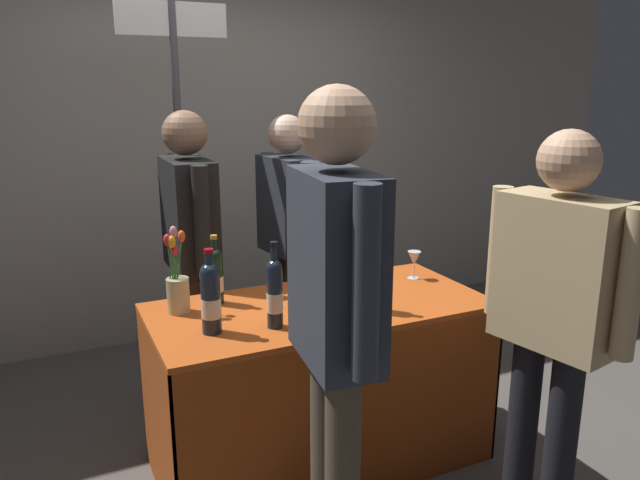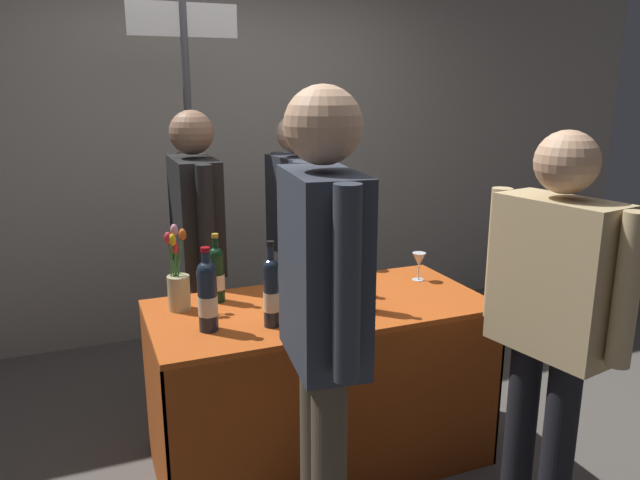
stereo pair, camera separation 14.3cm
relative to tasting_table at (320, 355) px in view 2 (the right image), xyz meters
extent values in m
plane|color=#514C47|center=(0.00, 0.00, -0.54)|extent=(12.00, 12.00, 0.00)
cube|color=#9E998E|center=(0.00, 1.86, 1.03)|extent=(7.23, 0.12, 3.14)
cube|color=#B74C19|center=(0.00, 0.00, 0.24)|extent=(1.52, 0.72, 0.02)
cube|color=#963E14|center=(0.00, -0.36, -0.16)|extent=(1.52, 0.01, 0.77)
cube|color=#963E14|center=(0.00, 0.36, -0.16)|extent=(1.52, 0.01, 0.77)
cube|color=#963E14|center=(-0.75, 0.00, -0.16)|extent=(0.01, 0.72, 0.77)
cube|color=#963E14|center=(0.75, 0.00, -0.16)|extent=(0.01, 0.72, 0.77)
cylinder|color=black|center=(-0.14, -0.23, 0.37)|extent=(0.07, 0.07, 0.24)
sphere|color=black|center=(-0.14, -0.23, 0.49)|extent=(0.07, 0.07, 0.07)
cylinder|color=black|center=(-0.14, -0.23, 0.53)|extent=(0.03, 0.03, 0.08)
cylinder|color=#B7932D|center=(-0.14, -0.23, 0.58)|extent=(0.03, 0.03, 0.02)
cylinder|color=beige|center=(-0.14, -0.23, 0.35)|extent=(0.07, 0.07, 0.08)
cylinder|color=#192333|center=(-0.28, -0.16, 0.38)|extent=(0.07, 0.07, 0.26)
sphere|color=#192333|center=(-0.28, -0.16, 0.51)|extent=(0.06, 0.06, 0.06)
cylinder|color=#192333|center=(-0.28, -0.16, 0.55)|extent=(0.03, 0.03, 0.09)
cylinder|color=black|center=(-0.28, -0.16, 0.60)|extent=(0.03, 0.03, 0.02)
cylinder|color=beige|center=(-0.28, -0.16, 0.36)|extent=(0.07, 0.07, 0.08)
cylinder|color=black|center=(0.15, 0.10, 0.36)|extent=(0.08, 0.08, 0.21)
sphere|color=black|center=(0.15, 0.10, 0.47)|extent=(0.08, 0.08, 0.08)
cylinder|color=black|center=(0.15, 0.10, 0.50)|extent=(0.03, 0.03, 0.07)
cylinder|color=maroon|center=(0.15, 0.10, 0.55)|extent=(0.04, 0.04, 0.02)
cylinder|color=beige|center=(0.15, 0.10, 0.34)|extent=(0.08, 0.08, 0.07)
cylinder|color=#38230F|center=(0.16, -0.15, 0.38)|extent=(0.07, 0.07, 0.25)
sphere|color=#38230F|center=(0.16, -0.15, 0.50)|extent=(0.07, 0.07, 0.07)
cylinder|color=#38230F|center=(0.16, -0.15, 0.55)|extent=(0.03, 0.03, 0.09)
cylinder|color=maroon|center=(0.16, -0.15, 0.60)|extent=(0.03, 0.03, 0.02)
cylinder|color=beige|center=(0.16, -0.15, 0.36)|extent=(0.07, 0.07, 0.08)
cylinder|color=#192333|center=(-0.53, -0.11, 0.38)|extent=(0.08, 0.08, 0.25)
sphere|color=#192333|center=(-0.53, -0.11, 0.50)|extent=(0.08, 0.08, 0.08)
cylinder|color=#192333|center=(-0.53, -0.11, 0.54)|extent=(0.03, 0.03, 0.08)
cylinder|color=maroon|center=(-0.53, -0.11, 0.59)|extent=(0.04, 0.04, 0.02)
cylinder|color=beige|center=(-0.53, -0.11, 0.36)|extent=(0.08, 0.08, 0.08)
cylinder|color=black|center=(-0.42, 0.21, 0.36)|extent=(0.07, 0.07, 0.22)
sphere|color=black|center=(-0.42, 0.21, 0.47)|extent=(0.07, 0.07, 0.07)
cylinder|color=black|center=(-0.42, 0.21, 0.51)|extent=(0.03, 0.03, 0.08)
cylinder|color=#B7932D|center=(-0.42, 0.21, 0.56)|extent=(0.03, 0.03, 0.02)
cylinder|color=beige|center=(-0.42, 0.21, 0.34)|extent=(0.07, 0.07, 0.07)
cylinder|color=black|center=(-0.05, 0.10, 0.37)|extent=(0.07, 0.07, 0.24)
sphere|color=black|center=(-0.05, 0.10, 0.49)|extent=(0.07, 0.07, 0.07)
cylinder|color=black|center=(-0.05, 0.10, 0.53)|extent=(0.03, 0.03, 0.07)
cylinder|color=black|center=(-0.05, 0.10, 0.57)|extent=(0.03, 0.03, 0.02)
cylinder|color=beige|center=(-0.05, 0.10, 0.35)|extent=(0.08, 0.08, 0.08)
cylinder|color=silver|center=(0.59, 0.14, 0.25)|extent=(0.06, 0.06, 0.00)
cylinder|color=silver|center=(0.59, 0.14, 0.29)|extent=(0.01, 0.01, 0.07)
cone|color=silver|center=(0.59, 0.14, 0.36)|extent=(0.07, 0.07, 0.07)
cylinder|color=silver|center=(0.18, 0.21, 0.25)|extent=(0.06, 0.06, 0.00)
cylinder|color=silver|center=(0.18, 0.21, 0.29)|extent=(0.01, 0.01, 0.07)
cone|color=silver|center=(0.18, 0.21, 0.36)|extent=(0.08, 0.08, 0.07)
cylinder|color=#590C19|center=(0.18, 0.21, 0.34)|extent=(0.04, 0.04, 0.02)
cylinder|color=tan|center=(-0.60, 0.17, 0.33)|extent=(0.10, 0.10, 0.15)
cylinder|color=#38722D|center=(-0.59, 0.17, 0.46)|extent=(0.05, 0.03, 0.25)
ellipsoid|color=#E05B1E|center=(-0.57, 0.19, 0.59)|extent=(0.03, 0.03, 0.05)
cylinder|color=#38722D|center=(-0.61, 0.17, 0.43)|extent=(0.01, 0.03, 0.20)
ellipsoid|color=red|center=(-0.60, 0.19, 0.53)|extent=(0.03, 0.03, 0.05)
cylinder|color=#38722D|center=(-0.62, 0.17, 0.45)|extent=(0.03, 0.01, 0.25)
ellipsoid|color=red|center=(-0.63, 0.17, 0.58)|extent=(0.03, 0.03, 0.05)
cylinder|color=#38722D|center=(-0.61, 0.17, 0.43)|extent=(0.02, 0.02, 0.21)
ellipsoid|color=red|center=(-0.61, 0.18, 0.54)|extent=(0.03, 0.03, 0.05)
cylinder|color=#38722D|center=(-0.62, 0.18, 0.45)|extent=(0.02, 0.04, 0.24)
ellipsoid|color=gold|center=(-0.62, 0.16, 0.57)|extent=(0.03, 0.03, 0.05)
cylinder|color=#38722D|center=(-0.59, 0.19, 0.47)|extent=(0.03, 0.05, 0.28)
ellipsoid|color=pink|center=(-0.60, 0.17, 0.61)|extent=(0.03, 0.03, 0.05)
cylinder|color=#4C4233|center=(0.19, 0.93, -0.14)|extent=(0.12, 0.12, 0.80)
cylinder|color=#4C4233|center=(0.21, 0.78, -0.14)|extent=(0.12, 0.12, 0.80)
cube|color=#2D333D|center=(0.20, 0.86, 0.54)|extent=(0.26, 0.42, 0.56)
sphere|color=beige|center=(0.20, 0.86, 0.95)|extent=(0.22, 0.22, 0.22)
cylinder|color=#2D333D|center=(0.17, 1.10, 0.56)|extent=(0.08, 0.08, 0.52)
cylinder|color=#2D333D|center=(0.23, 0.62, 0.56)|extent=(0.08, 0.08, 0.52)
cylinder|color=#4C4233|center=(-0.41, 0.79, -0.13)|extent=(0.12, 0.12, 0.82)
cylinder|color=#4C4233|center=(-0.41, 0.62, -0.13)|extent=(0.12, 0.12, 0.82)
cube|color=black|center=(-0.41, 0.70, 0.56)|extent=(0.21, 0.46, 0.58)
sphere|color=#8C664C|center=(-0.41, 0.70, 0.98)|extent=(0.22, 0.22, 0.22)
cylinder|color=black|center=(-0.41, 0.98, 0.59)|extent=(0.08, 0.08, 0.53)
cylinder|color=black|center=(-0.42, 0.43, 0.59)|extent=(0.08, 0.08, 0.53)
cylinder|color=#4C4233|center=(-0.26, -0.61, -0.10)|extent=(0.12, 0.12, 0.88)
cube|color=#2D333D|center=(-0.27, -0.69, 0.65)|extent=(0.26, 0.43, 0.62)
sphere|color=tan|center=(-0.27, -0.69, 1.10)|extent=(0.24, 0.24, 0.24)
cylinder|color=#2D333D|center=(-0.30, -0.94, 0.67)|extent=(0.08, 0.08, 0.57)
cylinder|color=#2D333D|center=(-0.24, -0.45, 0.67)|extent=(0.08, 0.08, 0.57)
cylinder|color=black|center=(0.61, -0.87, -0.14)|extent=(0.12, 0.12, 0.80)
cylinder|color=black|center=(0.58, -0.70, -0.14)|extent=(0.12, 0.12, 0.80)
cube|color=tan|center=(0.60, -0.79, 0.55)|extent=(0.29, 0.47, 0.57)
sphere|color=tan|center=(0.60, -0.79, 0.96)|extent=(0.22, 0.22, 0.22)
cylinder|color=tan|center=(0.65, -1.05, 0.57)|extent=(0.08, 0.08, 0.52)
cylinder|color=tan|center=(0.54, -0.53, 0.57)|extent=(0.08, 0.08, 0.52)
cylinder|color=#47474C|center=(-0.35, 1.14, 0.57)|extent=(0.04, 0.04, 2.22)
cube|color=silver|center=(-0.35, 1.14, 1.56)|extent=(0.60, 0.02, 0.18)
camera|label=1|loc=(-1.10, -2.34, 1.21)|focal=33.95mm
camera|label=2|loc=(-0.97, -2.39, 1.21)|focal=33.95mm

